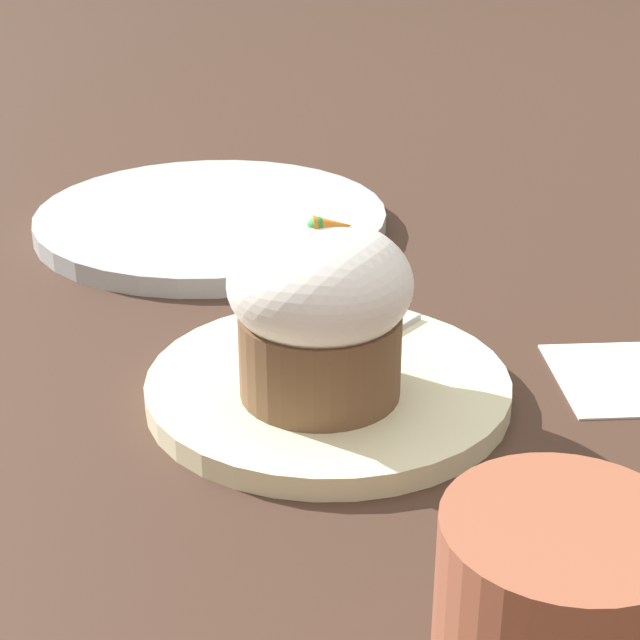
% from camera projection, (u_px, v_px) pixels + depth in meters
% --- Properties ---
extents(ground_plane, '(4.00, 4.00, 0.00)m').
position_uv_depth(ground_plane, '(328.00, 398.00, 0.60)').
color(ground_plane, '#3D281E').
extents(dessert_plate, '(0.20, 0.20, 0.01)m').
position_uv_depth(dessert_plate, '(328.00, 387.00, 0.60)').
color(dessert_plate, beige).
rests_on(dessert_plate, ground_plane).
extents(carrot_cake, '(0.10, 0.10, 0.10)m').
position_uv_depth(carrot_cake, '(320.00, 309.00, 0.56)').
color(carrot_cake, brown).
rests_on(carrot_cake, dessert_plate).
extents(spoon, '(0.10, 0.10, 0.01)m').
position_uv_depth(spoon, '(330.00, 362.00, 0.61)').
color(spoon, '#B7B7BC').
rests_on(spoon, dessert_plate).
extents(coffee_cup, '(0.12, 0.08, 0.09)m').
position_uv_depth(coffee_cup, '(561.00, 636.00, 0.36)').
color(coffee_cup, '#9E563D').
rests_on(coffee_cup, ground_plane).
extents(side_plate, '(0.28, 0.28, 0.02)m').
position_uv_depth(side_plate, '(211.00, 220.00, 0.85)').
color(side_plate, '#B2B7BC').
rests_on(side_plate, ground_plane).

